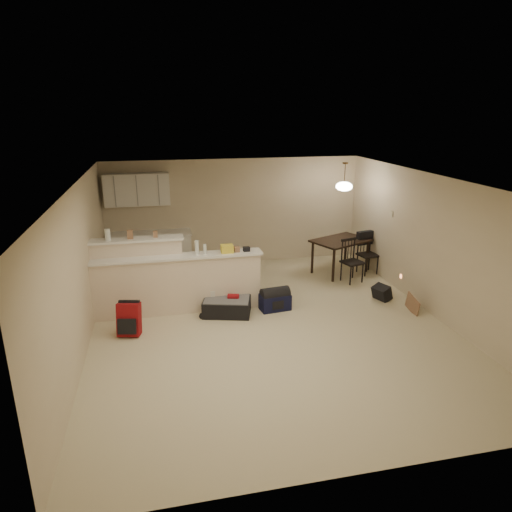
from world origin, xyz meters
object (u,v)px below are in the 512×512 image
object	(u,v)px
suitcase	(227,307)
navy_duffel	(275,302)
red_backpack	(129,319)
dining_table	(341,244)
dining_chair_near	(353,261)
dining_chair_far	(368,254)
black_daypack	(382,293)
pendant_lamp	(344,186)

from	to	relation	value
suitcase	navy_duffel	distance (m)	0.91
suitcase	red_backpack	distance (m)	1.76
navy_duffel	dining_table	bearing A→B (deg)	33.12
red_backpack	navy_duffel	world-z (taller)	red_backpack
dining_table	suitcase	xyz separation A→B (m)	(-2.86, -1.66, -0.54)
dining_chair_near	dining_chair_far	world-z (taller)	dining_chair_near
red_backpack	navy_duffel	xyz separation A→B (m)	(2.61, 0.43, -0.12)
red_backpack	black_daypack	bearing A→B (deg)	17.58
navy_duffel	black_daypack	xyz separation A→B (m)	(2.17, 0.00, -0.01)
dining_chair_near	navy_duffel	world-z (taller)	dining_chair_near
dining_table	pendant_lamp	distance (m)	1.31
suitcase	black_daypack	distance (m)	3.08
pendant_lamp	red_backpack	world-z (taller)	pendant_lamp
dining_chair_near	dining_chair_far	bearing A→B (deg)	20.43
pendant_lamp	dining_chair_far	xyz separation A→B (m)	(0.60, -0.19, -1.52)
dining_chair_far	pendant_lamp	bearing A→B (deg)	151.22
dining_chair_near	suitcase	world-z (taller)	dining_chair_near
navy_duffel	black_daypack	distance (m)	2.17
dining_chair_far	navy_duffel	xyz separation A→B (m)	(-2.55, -1.47, -0.31)
suitcase	black_daypack	size ratio (longest dim) A/B	2.63
dining_chair_far	navy_duffel	size ratio (longest dim) A/B	1.68
dining_table	red_backpack	distance (m)	5.04
navy_duffel	black_daypack	world-z (taller)	navy_duffel
navy_duffel	black_daypack	size ratio (longest dim) A/B	1.73
pendant_lamp	red_backpack	size ratio (longest dim) A/B	1.13
pendant_lamp	navy_duffel	distance (m)	3.16
dining_chair_near	dining_chair_far	distance (m)	0.70
dining_chair_far	black_daypack	size ratio (longest dim) A/B	2.90
dining_chair_near	dining_chair_far	size ratio (longest dim) A/B	1.01
pendant_lamp	dining_chair_far	bearing A→B (deg)	-17.41
red_backpack	black_daypack	world-z (taller)	red_backpack
dining_table	navy_duffel	world-z (taller)	dining_table
dining_table	suitcase	distance (m)	3.35
dining_table	black_daypack	world-z (taller)	dining_table
dining_chair_near	red_backpack	bearing A→B (deg)	-178.63
dining_chair_near	black_daypack	size ratio (longest dim) A/B	2.93
red_backpack	pendant_lamp	bearing A→B (deg)	37.03
pendant_lamp	dining_table	bearing A→B (deg)	-135.00
dining_chair_far	navy_duffel	distance (m)	2.96
suitcase	dining_chair_near	bearing A→B (deg)	35.26
dining_chair_near	black_daypack	xyz separation A→B (m)	(0.18, -1.05, -0.33)
red_backpack	suitcase	bearing A→B (deg)	26.70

